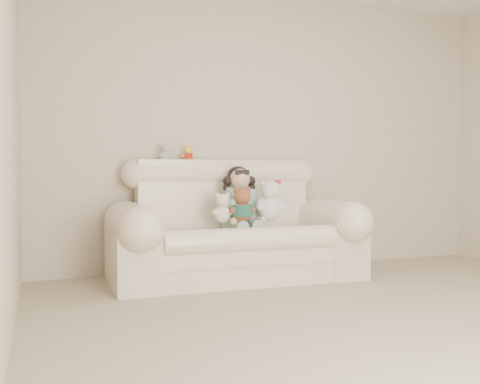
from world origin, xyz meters
The scene contains 9 objects.
floor centered at (0.00, 0.00, 0.00)m, with size 5.00×5.00×0.00m, color gray.
wall_back centered at (0.00, 2.50, 1.30)m, with size 4.50×4.50×0.00m, color #C1B399.
sofa centered at (-0.54, 2.00, 0.52)m, with size 2.10×0.95×1.03m, color #FFE8CD, non-canonical shape.
seated_child centered at (-0.47, 2.08, 0.70)m, with size 0.34×0.41×0.56m, color #307962, non-canonical shape.
brown_teddy centered at (-0.53, 1.86, 0.67)m, with size 0.22×0.17×0.35m, color brown, non-canonical shape.
white_cat centered at (-0.26, 1.90, 0.71)m, with size 0.27×0.21×0.42m, color silver, non-canonical shape.
cream_teddy centered at (-0.69, 1.90, 0.64)m, with size 0.19×0.14×0.29m, color white, non-canonical shape.
yellow_mini_bear centered at (-0.86, 2.38, 1.10)m, with size 0.11×0.08×0.17m, color yellow, non-canonical shape.
grey_mini_plush centered at (-1.06, 2.38, 1.10)m, with size 0.12×0.09×0.18m, color #B3B3BA, non-canonical shape.
Camera 1 is at (-2.09, -2.43, 0.91)m, focal length 41.45 mm.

